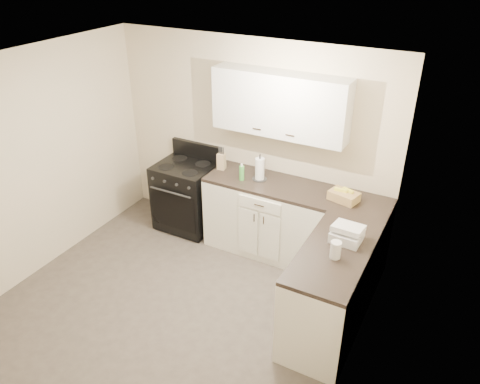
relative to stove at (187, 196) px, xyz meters
The scene contains 20 objects.
floor 1.73m from the stove, 62.37° to the right, with size 3.60×3.60×0.00m, color #473F38.
ceiling 2.63m from the stove, 62.37° to the right, with size 3.60×3.60×0.00m, color white.
wall_back 1.15m from the stove, 22.83° to the left, with size 3.60×3.60×0.00m, color beige.
wall_right 3.07m from the stove, 29.83° to the right, with size 3.60×3.60×0.00m, color beige.
wall_left 1.96m from the stove, 124.87° to the right, with size 3.60×3.60×0.00m, color beige.
base_cabinets_back 1.20m from the stove, ahead, with size 1.55×0.60×0.90m, color white.
base_cabinets_right 2.36m from the stove, 15.38° to the right, with size 0.60×1.90×0.90m, color white.
countertop_back 1.28m from the stove, ahead, with size 1.55×0.60×0.04m, color black.
countertop_right 2.40m from the stove, 15.38° to the right, with size 0.60×1.90×0.04m, color black.
upper_cabinets 1.84m from the stove, ahead, with size 1.55×0.30×0.70m, color silver.
stove is the anchor object (origin of this frame).
knife_block 0.77m from the stove, ahead, with size 0.09×0.08×0.20m, color tan.
paper_towel 1.20m from the stove, ahead, with size 0.11×0.11×0.27m, color white.
soap_bottle 1.03m from the stove, ahead, with size 0.06×0.06×0.18m, color green.
picture_frame 1.10m from the stove, 17.21° to the left, with size 0.11×0.01×0.14m, color black.
wicker_basket 2.12m from the stove, ahead, with size 0.30×0.20×0.10m, color tan.
countertop_grill 2.47m from the stove, 17.07° to the right, with size 0.28×0.26×0.10m, color silver.
glass_jar 2.57m from the stove, 23.85° to the right, with size 0.10×0.10×0.16m, color silver.
oven_mitt_near 2.23m from the stove, 28.83° to the right, with size 0.02×0.17×0.29m, color black.
oven_mitt_far 2.13m from the stove, 23.89° to the right, with size 0.02×0.14×0.24m, color black.
Camera 1 is at (2.37, -2.91, 3.46)m, focal length 35.00 mm.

